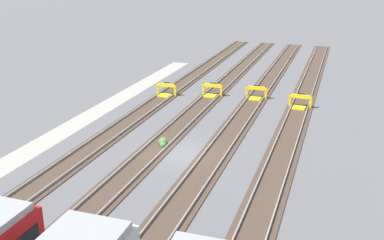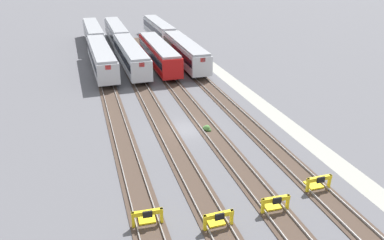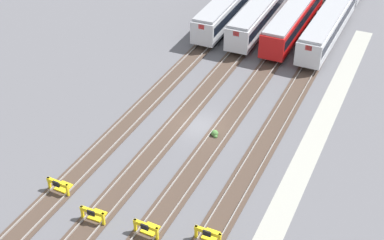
# 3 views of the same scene
# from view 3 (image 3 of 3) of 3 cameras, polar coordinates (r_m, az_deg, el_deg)

# --- Properties ---
(ground_plane) EXTENTS (400.00, 400.00, 0.00)m
(ground_plane) POSITION_cam_3_polar(r_m,az_deg,el_deg) (49.38, 0.89, -0.64)
(ground_plane) COLOR #5B5B60
(service_walkway) EXTENTS (54.00, 2.00, 0.01)m
(service_walkway) POSITION_cam_3_polar(r_m,az_deg,el_deg) (47.00, 12.20, -3.63)
(service_walkway) COLOR #9E9E93
(service_walkway) RESTS_ON ground
(rail_track_nearest) EXTENTS (90.00, 2.23, 0.21)m
(rail_track_nearest) POSITION_cam_3_polar(r_m,az_deg,el_deg) (47.63, 7.83, -2.45)
(rail_track_nearest) COLOR #47382D
(rail_track_nearest) RESTS_ON ground
(rail_track_near_inner) EXTENTS (90.00, 2.24, 0.21)m
(rail_track_near_inner) POSITION_cam_3_polar(r_m,az_deg,el_deg) (48.69, 3.14, -1.20)
(rail_track_near_inner) COLOR #47382D
(rail_track_near_inner) RESTS_ON ground
(rail_track_middle) EXTENTS (90.00, 2.24, 0.21)m
(rail_track_middle) POSITION_cam_3_polar(r_m,az_deg,el_deg) (50.09, -1.30, -0.01)
(rail_track_middle) COLOR #47382D
(rail_track_middle) RESTS_ON ground
(rail_track_far_inner) EXTENTS (90.00, 2.23, 0.21)m
(rail_track_far_inner) POSITION_cam_3_polar(r_m,az_deg,el_deg) (51.79, -5.49, 1.11)
(rail_track_far_inner) COLOR #47382D
(rail_track_far_inner) RESTS_ON ground
(subway_car_front_row_leftmost) EXTENTS (18.03, 3.03, 3.70)m
(subway_car_front_row_leftmost) POSITION_cam_3_polar(r_m,az_deg,el_deg) (65.92, 14.32, 9.85)
(subway_car_front_row_leftmost) COLOR silver
(subway_car_front_row_leftmost) RESTS_ON ground
(subway_car_front_row_right_inner) EXTENTS (18.06, 3.24, 3.70)m
(subway_car_front_row_right_inner) POSITION_cam_3_polar(r_m,az_deg,el_deg) (68.98, 3.96, 11.97)
(subway_car_front_row_right_inner) COLOR silver
(subway_car_front_row_right_inner) RESTS_ON ground
(subway_car_back_row_leftmost) EXTENTS (18.01, 2.90, 3.70)m
(subway_car_back_row_leftmost) POSITION_cam_3_polar(r_m,az_deg,el_deg) (66.68, 10.84, 10.61)
(subway_car_back_row_leftmost) COLOR #B71414
(subway_car_back_row_leftmost) RESTS_ON ground
(subway_car_back_row_centre) EXTENTS (18.04, 3.10, 3.70)m
(subway_car_back_row_centre) POSITION_cam_3_polar(r_m,az_deg,el_deg) (67.70, 7.37, 11.32)
(subway_car_back_row_centre) COLOR silver
(subway_car_back_row_centre) RESTS_ON ground
(bumper_stop_nearest_track) EXTENTS (1.34, 2.00, 1.22)m
(bumper_stop_nearest_track) POSITION_cam_3_polar(r_m,az_deg,el_deg) (38.46, 1.84, -12.09)
(bumper_stop_nearest_track) COLOR yellow
(bumper_stop_nearest_track) RESTS_ON ground
(bumper_stop_near_inner_track) EXTENTS (1.37, 2.01, 1.22)m
(bumper_stop_near_inner_track) POSITION_cam_3_polar(r_m,az_deg,el_deg) (38.98, -4.73, -11.42)
(bumper_stop_near_inner_track) COLOR yellow
(bumper_stop_near_inner_track) RESTS_ON ground
(bumper_stop_middle_track) EXTENTS (1.36, 2.01, 1.22)m
(bumper_stop_middle_track) POSITION_cam_3_polar(r_m,az_deg,el_deg) (40.47, -10.34, -9.86)
(bumper_stop_middle_track) COLOR yellow
(bumper_stop_middle_track) RESTS_ON ground
(bumper_stop_far_inner_track) EXTENTS (1.38, 2.01, 1.22)m
(bumper_stop_far_inner_track) POSITION_cam_3_polar(r_m,az_deg,el_deg) (43.37, -13.86, -6.81)
(bumper_stop_far_inner_track) COLOR yellow
(bumper_stop_far_inner_track) RESTS_ON ground
(weed_clump) EXTENTS (0.92, 0.70, 0.64)m
(weed_clump) POSITION_cam_3_polar(r_m,az_deg,el_deg) (48.05, 2.45, -1.44)
(weed_clump) COLOR #4C7F3D
(weed_clump) RESTS_ON ground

